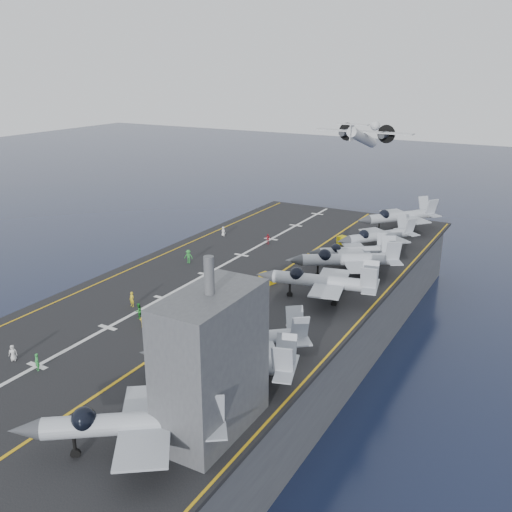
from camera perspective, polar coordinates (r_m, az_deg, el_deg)
The scene contains 28 objects.
ground at distance 83.29m, azimuth -1.36°, elevation -9.28°, with size 500.00×500.00×0.00m, color #142135.
hull at distance 81.07m, azimuth -1.39°, elevation -6.16°, with size 36.00×90.00×10.00m, color #56595E.
flight_deck at distance 79.04m, azimuth -1.42°, elevation -2.73°, with size 38.00×92.00×0.40m, color black.
foul_line at distance 77.57m, azimuth 0.49°, elevation -2.97°, with size 0.35×90.00×0.02m, color gold.
landing_centerline at distance 81.99m, azimuth -5.03°, elevation -1.83°, with size 0.50×90.00×0.02m, color silver.
deck_edge_port at distance 88.34m, azimuth -10.95°, elevation -0.59°, with size 0.25×90.00×0.02m, color gold.
deck_edge_stbd at distance 71.99m, azimuth 11.41°, elevation -5.13°, with size 0.25×90.00×0.02m, color gold.
island_superstructure at distance 45.42m, azimuth -4.51°, elevation -9.04°, with size 5.00×10.00×15.00m, color #56595E, non-canonical shape.
fighter_jet_0 at distance 45.99m, azimuth -12.17°, elevation -15.85°, with size 19.54×18.28×5.65m, color #9FA6B0, non-canonical shape.
fighter_jet_1 at distance 53.55m, azimuth -3.04°, elevation -10.36°, with size 17.39×14.06×5.24m, color gray, non-canonical shape.
fighter_jet_2 at distance 57.80m, azimuth -0.94°, elevation -8.17°, with size 17.22×16.52×5.00m, color gray, non-canonical shape.
fighter_jet_4 at distance 72.43m, azimuth 6.78°, elevation -2.42°, with size 17.57×13.59×5.45m, color gray, non-canonical shape.
fighter_jet_5 at distance 80.93m, azimuth 9.34°, elevation -0.22°, with size 19.21×17.49×5.55m, color gray, non-canonical shape.
fighter_jet_6 at distance 86.47m, azimuth 9.79°, elevation 0.58°, with size 15.23×14.34×4.41m, color #8F979D, non-canonical shape.
fighter_jet_7 at distance 94.09m, azimuth 12.30°, elevation 2.08°, with size 16.11×17.12×4.95m, color #98A2A9, non-canonical shape.
fighter_jet_8 at distance 106.16m, azimuth 14.27°, elevation 3.96°, with size 18.34×19.05×5.53m, color #9EA9AF, non-canonical shape.
tow_cart_a at distance 63.85m, azimuth -7.80°, elevation -7.49°, with size 2.27×1.60×1.29m, color gold, non-canonical shape.
tow_cart_b at distance 78.46m, azimuth 1.16°, elevation -2.24°, with size 2.40×1.87×1.27m, color #BF9909, non-canonical shape.
tow_cart_c at distance 96.35m, azimuth 8.81°, elevation 1.54°, with size 2.49×1.99×1.30m, color #C3AE08, non-canonical shape.
crew_0 at distance 63.47m, azimuth -23.15°, elevation -8.89°, with size 1.21×1.17×1.69m, color silver.
crew_1 at distance 72.38m, azimuth -12.31°, elevation -4.25°, with size 1.24×0.91×1.92m, color gold.
crew_2 at distance 69.02m, azimuth -11.66°, elevation -5.38°, with size 0.85×1.19×1.87m, color #218729.
crew_3 at distance 86.71m, azimuth -6.77°, elevation -0.03°, with size 1.44×1.19×2.07m, color #268C33.
crew_4 at distance 95.30m, azimuth 1.18°, elevation 1.72°, with size 1.24×1.04×1.76m, color #B2202F.
crew_5 at distance 99.98m, azimuth -3.29°, elevation 2.48°, with size 1.14×0.89×1.68m, color silver.
crew_6 at distance 60.68m, azimuth -21.06°, elevation -9.86°, with size 1.23×1.01×1.78m, color green.
crew_7 at distance 66.67m, azimuth -11.23°, elevation -6.30°, with size 1.22×1.01×1.75m, color yellow.
transport_plane at distance 133.72m, azimuth 10.59°, elevation 11.55°, with size 23.17×16.00×5.42m, color silver, non-canonical shape.
Camera 1 is at (37.68, -63.27, 38.91)m, focal length 40.00 mm.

